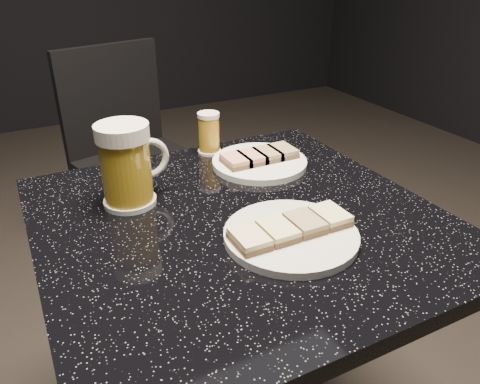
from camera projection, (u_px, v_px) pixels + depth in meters
name	position (u px, v px, depth m)	size (l,w,h in m)	color
plate_large	(291.00, 235.00, 0.78)	(0.23, 0.23, 0.01)	silver
plate_small	(259.00, 163.00, 1.05)	(0.21, 0.21, 0.01)	white
table	(240.00, 318.00, 0.96)	(0.70, 0.70, 0.75)	black
beer_mug	(127.00, 165.00, 0.86)	(0.14, 0.10, 0.16)	silver
beer_tumbler	(209.00, 133.00, 1.09)	(0.06, 0.06, 0.10)	white
chair	(132.00, 149.00, 1.80)	(0.50, 0.50, 0.88)	black
canapes_on_plate_large	(291.00, 227.00, 0.77)	(0.21, 0.07, 0.02)	#4C3521
canapes_on_plate_small	(260.00, 156.00, 1.04)	(0.17, 0.07, 0.02)	#4C3521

